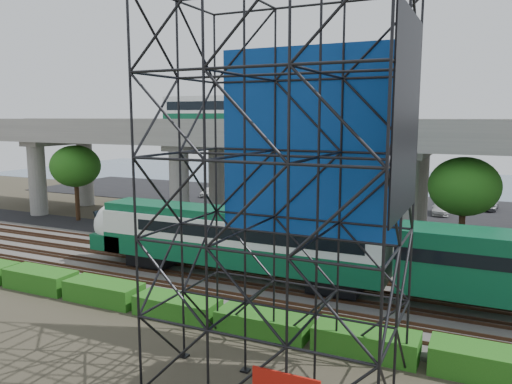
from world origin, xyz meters
The scene contains 13 objects.
ground centered at (0.00, 0.00, 0.00)m, with size 140.00×140.00×0.00m, color #474233.
ballast_bed centered at (0.00, 2.00, 0.10)m, with size 90.00×12.00×0.20m, color slate.
service_road centered at (0.00, 10.50, 0.04)m, with size 90.00×5.00×0.08m, color black.
parking_lot centered at (0.00, 34.00, 0.04)m, with size 90.00×18.00×0.08m, color black.
harbor_water centered at (0.00, 56.00, 0.01)m, with size 140.00×40.00×0.03m, color slate.
rail_tracks centered at (0.00, 2.00, 0.28)m, with size 90.00×9.52×0.16m.
commuter_train centered at (3.40, 2.00, 2.88)m, with size 29.30×3.06×4.30m.
overpass centered at (-0.53, 16.00, 8.21)m, with size 80.00×12.00×12.40m.
scaffold_tower centered at (8.36, -7.98, 7.47)m, with size 9.36×6.36×15.00m.
hedge_strip centered at (1.01, -4.30, 0.56)m, with size 34.60×1.80×1.20m.
trees centered at (-4.67, 16.17, 5.57)m, with size 40.94×16.94×7.69m.
suv centered at (-3.47, 9.98, 0.73)m, with size 2.16×4.68×1.30m, color black.
parked_cars centered at (0.85, 33.70, 0.67)m, with size 35.88×9.55×1.23m.
Camera 1 is at (15.45, -25.34, 10.43)m, focal length 35.00 mm.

